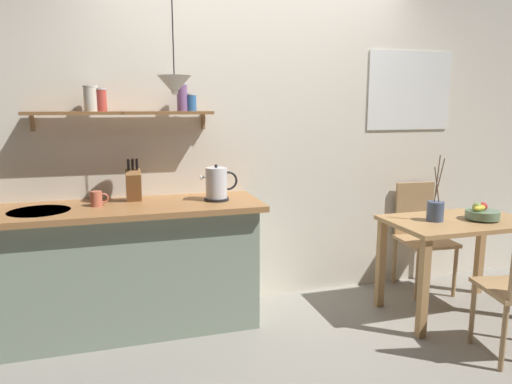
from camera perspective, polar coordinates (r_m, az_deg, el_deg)
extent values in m
plane|color=gray|center=(3.45, 2.90, -16.39)|extent=(14.00, 14.00, 0.00)
cube|color=silver|center=(3.76, 2.66, 7.31)|extent=(6.80, 0.10, 2.70)
cube|color=white|center=(4.23, 18.21, 11.62)|extent=(0.78, 0.01, 0.65)
cube|color=silver|center=(4.23, 18.18, 11.62)|extent=(0.72, 0.01, 0.59)
cube|color=gray|center=(3.41, -15.21, -9.23)|extent=(1.74, 0.52, 0.86)
cube|color=#9E6B3D|center=(3.27, -15.58, -1.90)|extent=(1.83, 0.63, 0.04)
cylinder|color=#B7BABF|center=(3.28, -24.88, -2.18)|extent=(0.38, 0.38, 0.01)
cube|color=brown|center=(3.39, -16.03, 9.22)|extent=(1.26, 0.18, 0.02)
cube|color=#99754C|center=(3.51, -25.57, 7.64)|extent=(0.02, 0.06, 0.12)
cube|color=#99754C|center=(3.52, -6.44, 8.60)|extent=(0.02, 0.06, 0.12)
cylinder|color=beige|center=(3.39, -19.45, 10.58)|extent=(0.09, 0.09, 0.16)
cylinder|color=silver|center=(3.39, -19.54, 12.01)|extent=(0.10, 0.10, 0.01)
cylinder|color=#BC4238|center=(3.39, -18.32, 10.50)|extent=(0.07, 0.07, 0.14)
cylinder|color=silver|center=(3.39, -18.40, 11.79)|extent=(0.08, 0.08, 0.01)
cylinder|color=#7F5689|center=(3.42, -8.97, 11.23)|extent=(0.08, 0.08, 0.18)
cylinder|color=silver|center=(3.42, -9.02, 12.85)|extent=(0.08, 0.08, 0.01)
cylinder|color=#3366A3|center=(3.43, -7.86, 10.65)|extent=(0.07, 0.07, 0.11)
cylinder|color=silver|center=(3.43, -7.89, 11.66)|extent=(0.07, 0.07, 0.01)
cube|color=tan|center=(3.77, 23.40, -3.34)|extent=(1.04, 0.63, 0.03)
cube|color=tan|center=(3.40, 19.68, -11.01)|extent=(0.06, 0.06, 0.70)
cube|color=tan|center=(3.81, 14.93, -8.40)|extent=(0.06, 0.06, 0.70)
cube|color=tan|center=(4.36, 25.57, -6.69)|extent=(0.06, 0.06, 0.70)
cylinder|color=tan|center=(3.49, 24.83, -13.20)|extent=(0.03, 0.03, 0.43)
cylinder|color=tan|center=(3.23, 27.89, -15.40)|extent=(0.03, 0.03, 0.43)
cube|color=tan|center=(4.21, 19.90, -5.62)|extent=(0.43, 0.46, 0.03)
cube|color=tan|center=(4.32, 18.69, -1.86)|extent=(0.35, 0.05, 0.45)
cylinder|color=tan|center=(4.04, 19.03, -9.57)|extent=(0.03, 0.03, 0.42)
cylinder|color=tan|center=(4.23, 23.03, -8.98)|extent=(0.03, 0.03, 0.42)
cylinder|color=tan|center=(4.35, 16.49, -8.03)|extent=(0.03, 0.03, 0.42)
cylinder|color=tan|center=(4.52, 20.32, -7.55)|extent=(0.03, 0.03, 0.42)
cylinder|color=slate|center=(3.83, 25.78, -2.99)|extent=(0.11, 0.11, 0.01)
cylinder|color=slate|center=(3.82, 25.82, -2.46)|extent=(0.24, 0.24, 0.06)
ellipsoid|color=yellow|center=(3.79, 25.54, -1.77)|extent=(0.14, 0.11, 0.04)
sphere|color=red|center=(3.85, 25.88, -1.59)|extent=(0.06, 0.06, 0.06)
sphere|color=#8EA84C|center=(3.79, 25.31, -1.67)|extent=(0.07, 0.07, 0.07)
cylinder|color=#475675|center=(3.65, 20.97, -2.20)|extent=(0.12, 0.12, 0.14)
cylinder|color=brown|center=(3.60, 21.13, 0.88)|extent=(0.05, 0.02, 0.26)
cylinder|color=brown|center=(3.61, 21.19, 1.56)|extent=(0.01, 0.03, 0.34)
cylinder|color=brown|center=(3.61, 21.41, 1.36)|extent=(0.08, 0.01, 0.31)
cylinder|color=black|center=(3.32, -4.82, -0.86)|extent=(0.17, 0.17, 0.02)
cylinder|color=silver|center=(3.30, -4.85, 1.12)|extent=(0.15, 0.15, 0.21)
sphere|color=black|center=(3.28, -4.88, 3.17)|extent=(0.02, 0.02, 0.02)
cone|color=silver|center=(3.27, -6.45, 1.78)|extent=(0.04, 0.04, 0.04)
torus|color=black|center=(3.31, -3.41, 1.37)|extent=(0.14, 0.02, 0.14)
cube|color=brown|center=(3.36, -14.67, 0.81)|extent=(0.10, 0.17, 0.23)
cylinder|color=black|center=(3.33, -15.27, 3.27)|extent=(0.02, 0.04, 0.08)
cylinder|color=black|center=(3.33, -14.78, 3.29)|extent=(0.02, 0.04, 0.08)
cylinder|color=black|center=(3.33, -14.29, 3.32)|extent=(0.02, 0.04, 0.08)
cylinder|color=#C6664C|center=(3.28, -18.86, -0.78)|extent=(0.08, 0.08, 0.10)
torus|color=#C6664C|center=(3.28, -18.05, -0.70)|extent=(0.07, 0.01, 0.07)
cylinder|color=black|center=(3.11, -10.07, 18.15)|extent=(0.01, 0.01, 0.47)
cone|color=silver|center=(3.08, -9.89, 12.68)|extent=(0.21, 0.21, 0.12)
sphere|color=white|center=(3.08, -9.87, 11.93)|extent=(0.04, 0.04, 0.04)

